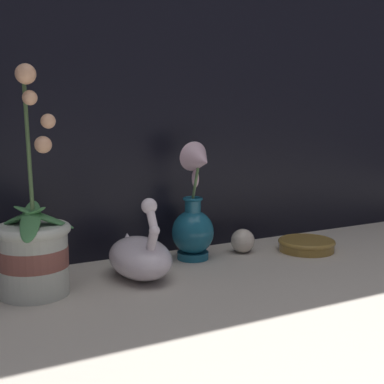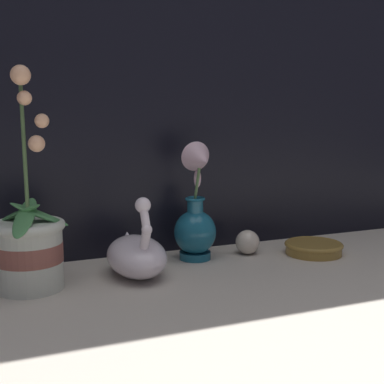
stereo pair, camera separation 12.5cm
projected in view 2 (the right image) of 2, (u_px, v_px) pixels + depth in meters
ground_plane at (211, 284)px, 1.15m from camera, size 2.80×2.80×0.00m
window_backdrop at (163, 16)px, 1.33m from camera, size 2.80×0.03×1.20m
orchid_potted_plant at (29, 245)px, 1.10m from camera, size 0.16×0.18×0.46m
swan_figurine at (136, 254)px, 1.20m from camera, size 0.13×0.21×0.19m
blue_vase at (196, 217)px, 1.31m from camera, size 0.11×0.13×0.29m
glass_sphere at (248, 242)px, 1.38m from camera, size 0.06×0.06×0.06m
amber_dish at (314, 247)px, 1.38m from camera, size 0.15×0.15×0.03m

